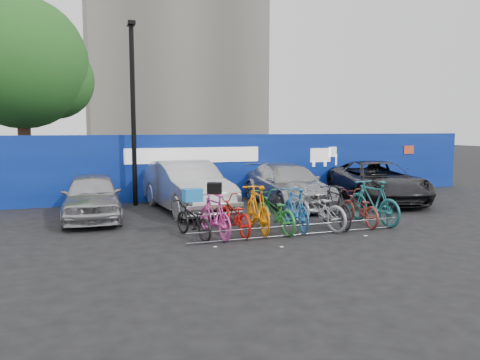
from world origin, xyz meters
name	(u,v)px	position (x,y,z in m)	size (l,w,h in m)	color
ground	(288,231)	(0.00, 0.00, 0.00)	(100.00, 100.00, 0.00)	black
hoarding	(220,166)	(0.01, 6.00, 1.20)	(22.00, 0.18, 2.40)	navy
tree	(27,67)	(-6.77, 10.06, 5.07)	(5.40, 5.20, 7.80)	#382314
lamppost	(133,109)	(-3.20, 5.40, 3.27)	(0.25, 0.50, 6.11)	black
bike_rack	(298,230)	(0.00, -0.60, 0.16)	(5.60, 0.03, 0.30)	#595B60
car_0	(92,196)	(-4.67, 3.37, 0.68)	(1.60, 3.97, 1.35)	#A5A6AA
car_1	(187,186)	(-1.78, 3.74, 0.80)	(1.68, 4.83, 1.59)	#B5B6BA
car_2	(288,185)	(1.78, 3.80, 0.69)	(1.94, 4.78, 1.39)	#9F9FA3
car_3	(377,181)	(5.18, 3.49, 0.72)	(2.38, 5.16, 1.43)	black
bike_0	(193,220)	(-2.46, 0.10, 0.45)	(0.59, 1.70, 0.89)	black
bike_1	(215,215)	(-1.94, 0.01, 0.54)	(0.51, 1.79, 1.08)	#ED44AD
bike_2	(234,215)	(-1.40, 0.16, 0.48)	(0.64, 1.84, 0.97)	red
bike_3	(258,209)	(-0.76, 0.17, 0.60)	(0.57, 2.00, 1.20)	orange
bike_4	(275,212)	(-0.32, 0.10, 0.51)	(0.68, 1.96, 1.03)	#217E2D
bike_5	(296,209)	(0.29, 0.11, 0.55)	(0.52, 1.85, 1.11)	#236BB7
bike_6	(318,208)	(0.90, 0.08, 0.54)	(0.72, 2.07, 1.09)	#9E9FA5
bike_7	(335,206)	(1.42, 0.07, 0.56)	(0.53, 1.88, 1.13)	black
bike_8	(359,208)	(2.18, 0.07, 0.47)	(0.63, 1.80, 0.95)	maroon
bike_9	(373,202)	(2.63, 0.09, 0.61)	(0.57, 2.03, 1.22)	#206C73
cargo_crate	(193,195)	(-2.46, 0.10, 1.05)	(0.43, 0.33, 0.31)	blue
cargo_topcase	(215,188)	(-1.94, 0.01, 1.21)	(0.35, 0.32, 0.26)	black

